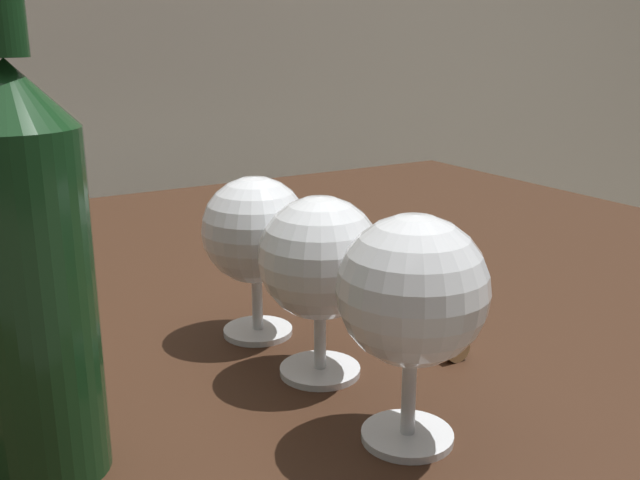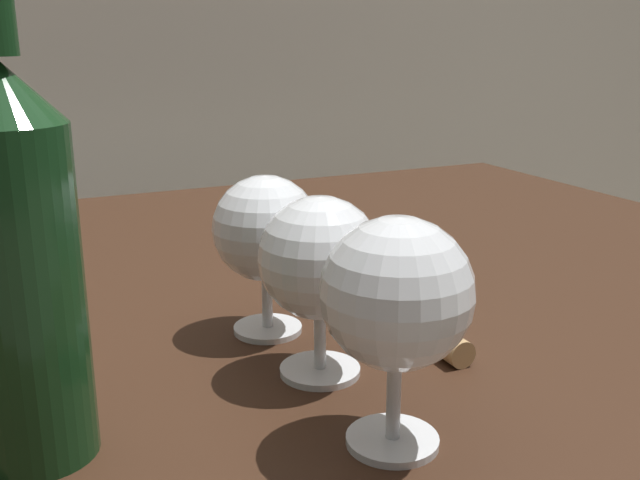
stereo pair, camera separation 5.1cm
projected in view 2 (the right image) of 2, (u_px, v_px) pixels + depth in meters
The scene contains 6 objects.
dining_table at pixel (209, 357), 0.76m from camera, with size 1.39×0.92×0.72m.
wine_glass_white at pixel (397, 296), 0.42m from camera, with size 0.09×0.09×0.15m.
wine_glass_chardonnay at pixel (320, 260), 0.52m from camera, with size 0.09×0.09×0.14m.
wine_glass_amber at pixel (266, 230), 0.59m from camera, with size 0.09×0.09×0.13m.
wine_bottle at pixel (18, 257), 0.41m from camera, with size 0.07×0.07×0.31m.
cork at pixel (448, 345), 0.56m from camera, with size 0.02×0.02×0.04m, color tan.
Camera 2 is at (-0.19, -0.68, 0.97)m, focal length 40.76 mm.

